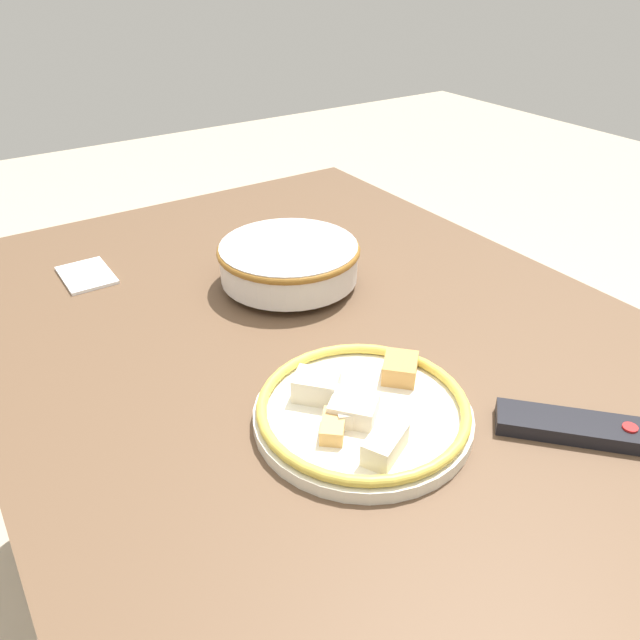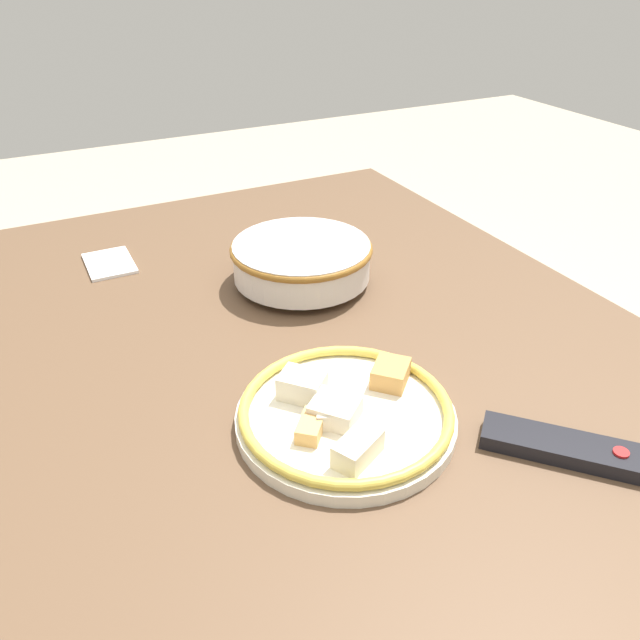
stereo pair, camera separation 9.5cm
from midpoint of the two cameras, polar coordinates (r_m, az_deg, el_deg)
The scene contains 5 objects.
dining_table at distance 0.97m, azimuth 5.62°, elevation -7.68°, with size 1.54×0.98×0.74m.
noodle_bowl at distance 1.11m, azimuth 0.75°, elevation 5.46°, with size 0.25×0.25×0.08m.
food_plate at distance 0.81m, azimuth 5.69°, elevation -8.58°, with size 0.28×0.28×0.05m.
tv_remote at distance 0.84m, azimuth 24.27°, elevation -10.63°, with size 0.17×0.17×0.02m.
folded_napkin at distance 1.25m, azimuth -16.66°, elevation 4.93°, with size 0.12×0.08×0.01m.
Camera 2 is at (0.65, -0.38, 1.28)m, focal length 35.00 mm.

